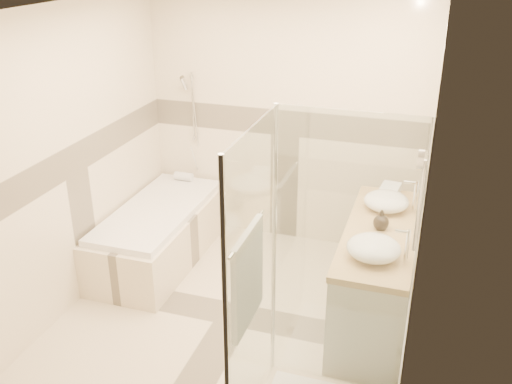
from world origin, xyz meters
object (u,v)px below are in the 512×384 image
(vessel_sink_far, at_px, (374,248))
(amenity_bottle_a, at_px, (381,221))
(vanity, at_px, (378,276))
(shower_enclosure, at_px, (307,362))
(bathtub, at_px, (159,231))
(amenity_bottle_b, at_px, (381,220))
(vessel_sink_near, at_px, (386,201))

(vessel_sink_far, relative_size, amenity_bottle_a, 2.63)
(vanity, height_order, shower_enclosure, shower_enclosure)
(bathtub, bearing_deg, amenity_bottle_b, -9.25)
(bathtub, xyz_separation_m, vanity, (2.15, -0.35, 0.12))
(vanity, relative_size, vessel_sink_far, 4.21)
(vessel_sink_near, bearing_deg, amenity_bottle_a, -90.00)
(amenity_bottle_a, bearing_deg, vessel_sink_far, -90.00)
(vessel_sink_near, relative_size, vessel_sink_far, 0.97)
(bathtub, bearing_deg, amenity_bottle_a, -9.34)
(amenity_bottle_a, distance_m, amenity_bottle_b, 0.01)
(shower_enclosure, bearing_deg, vanity, 77.03)
(vessel_sink_far, distance_m, amenity_bottle_a, 0.45)
(bathtub, relative_size, shower_enclosure, 0.83)
(vessel_sink_near, bearing_deg, bathtub, -179.38)
(vanity, distance_m, vessel_sink_near, 0.62)
(shower_enclosure, bearing_deg, vessel_sink_far, 71.55)
(amenity_bottle_a, bearing_deg, bathtub, 170.66)
(vessel_sink_far, bearing_deg, amenity_bottle_a, 90.00)
(vanity, height_order, amenity_bottle_b, amenity_bottle_b)
(vanity, bearing_deg, amenity_bottle_b, 171.28)
(vanity, distance_m, vessel_sink_far, 0.68)
(vessel_sink_near, bearing_deg, vanity, -86.94)
(vanity, distance_m, amenity_bottle_a, 0.50)
(shower_enclosure, height_order, amenity_bottle_a, shower_enclosure)
(shower_enclosure, relative_size, amenity_bottle_b, 12.75)
(shower_enclosure, height_order, vessel_sink_near, shower_enclosure)
(shower_enclosure, distance_m, vessel_sink_near, 1.72)
(bathtub, xyz_separation_m, vessel_sink_near, (2.13, 0.02, 0.62))
(vessel_sink_far, height_order, amenity_bottle_a, vessel_sink_far)
(amenity_bottle_b, bearing_deg, amenity_bottle_a, -90.00)
(bathtub, relative_size, amenity_bottle_b, 10.63)
(vanity, xyz_separation_m, amenity_bottle_b, (-0.02, 0.00, 0.50))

